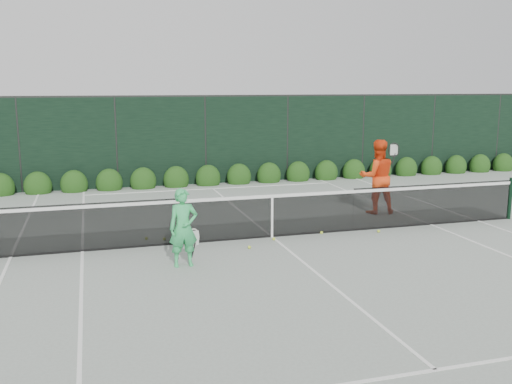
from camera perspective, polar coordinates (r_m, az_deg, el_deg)
name	(u,v)px	position (r m, az deg, el deg)	size (l,w,h in m)	color
ground	(272,237)	(12.94, 1.60, -4.53)	(80.00, 80.00, 0.00)	gray
tennis_net	(271,214)	(12.80, 1.51, -2.24)	(12.90, 0.10, 1.07)	black
player_woman	(183,228)	(10.82, -7.27, -3.58)	(0.61, 0.37, 1.49)	#39C46A
player_man	(377,177)	(15.50, 12.03, 1.51)	(1.08, 0.91, 1.98)	#F64514
court_lines	(272,237)	(12.94, 1.60, -4.50)	(11.03, 23.83, 0.01)	white
windscreen_fence	(320,193)	(10.12, 6.37, -0.06)	(32.00, 21.07, 3.06)	black
hedge_row	(208,178)	(19.67, -4.82, 1.37)	(31.66, 0.65, 0.94)	#1A3B10
tennis_balls	(257,238)	(12.75, 0.12, -4.59)	(5.34, 1.39, 0.07)	#CFE733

